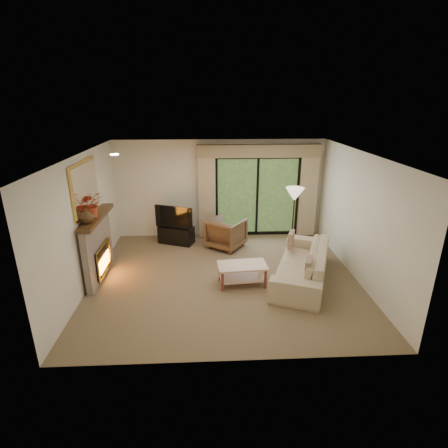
{
  "coord_description": "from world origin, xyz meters",
  "views": [
    {
      "loc": [
        -0.34,
        -6.57,
        3.59
      ],
      "look_at": [
        0.0,
        0.3,
        1.1
      ],
      "focal_mm": 28.0,
      "sensor_mm": 36.0,
      "label": 1
    }
  ],
  "objects_px": {
    "media_console": "(176,235)",
    "armchair": "(226,233)",
    "sofa": "(302,263)",
    "coffee_table": "(242,274)"
  },
  "relations": [
    {
      "from": "media_console",
      "to": "sofa",
      "type": "height_order",
      "value": "sofa"
    },
    {
      "from": "sofa",
      "to": "coffee_table",
      "type": "bearing_deg",
      "value": -60.63
    },
    {
      "from": "armchair",
      "to": "coffee_table",
      "type": "relative_size",
      "value": 0.85
    },
    {
      "from": "armchair",
      "to": "sofa",
      "type": "bearing_deg",
      "value": 165.19
    },
    {
      "from": "sofa",
      "to": "coffee_table",
      "type": "relative_size",
      "value": 2.49
    },
    {
      "from": "media_console",
      "to": "armchair",
      "type": "height_order",
      "value": "armchair"
    },
    {
      "from": "sofa",
      "to": "armchair",
      "type": "bearing_deg",
      "value": -118.03
    },
    {
      "from": "media_console",
      "to": "coffee_table",
      "type": "height_order",
      "value": "media_console"
    },
    {
      "from": "media_console",
      "to": "coffee_table",
      "type": "bearing_deg",
      "value": -34.73
    },
    {
      "from": "media_console",
      "to": "armchair",
      "type": "xyz_separation_m",
      "value": [
        1.29,
        -0.33,
        0.16
      ]
    }
  ]
}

